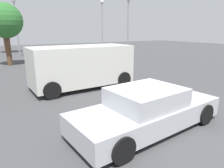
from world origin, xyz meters
name	(u,v)px	position (x,y,z in m)	size (l,w,h in m)	color
ground_plane	(148,124)	(0.00, 0.00, 0.00)	(80.00, 80.00, 0.00)	#424244
sedan_foreground	(147,110)	(-0.22, -0.16, 0.58)	(4.77, 2.17, 1.25)	#B7BABF
van_white	(82,65)	(-0.02, 4.99, 1.12)	(4.96, 2.34, 2.07)	silver
light_post_near	(128,17)	(8.43, 12.88, 4.08)	(0.44, 0.44, 5.96)	gray
light_post_mid	(102,18)	(8.94, 19.17, 4.37)	(0.44, 0.44, 6.44)	gray
light_post_far	(16,17)	(-0.86, 20.87, 4.20)	(0.44, 0.44, 6.15)	gray
tree_back_right	(3,20)	(-1.84, 25.15, 4.02)	(2.88, 2.88, 5.51)	brown
tree_far_right	(5,21)	(-2.48, 14.35, 3.51)	(2.75, 2.75, 4.93)	brown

